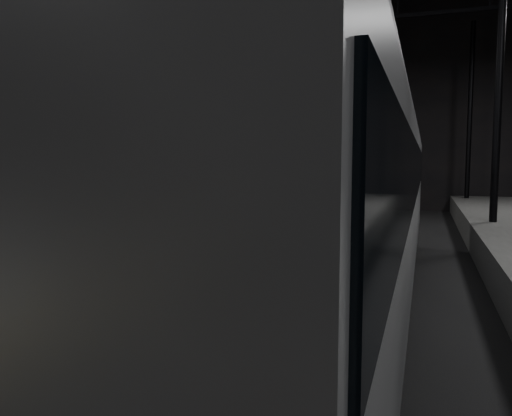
% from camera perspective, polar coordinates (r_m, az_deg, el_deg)
% --- Properties ---
extents(ground, '(44.00, 44.00, 0.00)m').
position_cam_1_polar(ground, '(11.83, 11.06, -10.15)').
color(ground, black).
rests_on(ground, ground).
extents(platform_left, '(9.00, 43.80, 1.00)m').
position_cam_1_polar(platform_left, '(14.68, -19.46, -5.32)').
color(platform_left, '#4F4F4C').
rests_on(platform_left, ground).
extents(tactile_strip, '(0.50, 43.80, 0.01)m').
position_cam_1_polar(tactile_strip, '(12.44, -3.90, -4.55)').
color(tactile_strip, '#846118').
rests_on(tactile_strip, platform_left).
extents(track, '(2.40, 43.00, 0.24)m').
position_cam_1_polar(track, '(11.81, 11.07, -9.83)').
color(track, '#3F3328').
rests_on(track, ground).
extents(train, '(2.76, 18.38, 4.91)m').
position_cam_1_polar(train, '(10.20, 10.42, 3.00)').
color(train, gray).
rests_on(train, ground).
extents(woman, '(0.67, 0.50, 1.67)m').
position_cam_1_polar(woman, '(15.52, -11.28, 0.43)').
color(woman, '#918258').
rests_on(woman, platform_left).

